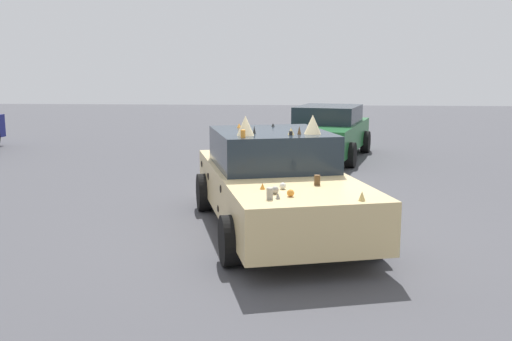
# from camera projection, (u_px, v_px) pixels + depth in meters

# --- Properties ---
(ground_plane) EXTENTS (60.00, 60.00, 0.00)m
(ground_plane) POSITION_uv_depth(u_px,v_px,m) (276.00, 230.00, 8.71)
(ground_plane) COLOR #47474C
(art_car_decorated) EXTENTS (4.93, 2.96, 1.73)m
(art_car_decorated) POSITION_uv_depth(u_px,v_px,m) (275.00, 182.00, 8.66)
(art_car_decorated) COLOR #D8BC7F
(art_car_decorated) RESTS_ON ground
(parked_sedan_near_left) EXTENTS (4.61, 2.69, 1.39)m
(parked_sedan_near_left) POSITION_uv_depth(u_px,v_px,m) (327.00, 132.00, 15.63)
(parked_sedan_near_left) COLOR #1E602D
(parked_sedan_near_left) RESTS_ON ground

